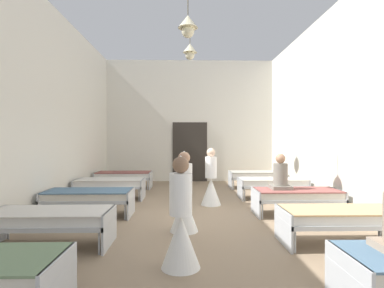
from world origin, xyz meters
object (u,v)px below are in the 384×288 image
Objects in this scene: bed_right_row_4 at (257,175)px; bed_right_row_3 at (272,183)px; nurse_near_aisle at (211,184)px; patient_seated_secondary at (280,176)px; bed_left_row_2 at (89,196)px; nurse_far_aisle at (184,203)px; bed_right_row_1 at (340,217)px; bed_left_row_3 at (110,184)px; bed_left_row_1 at (50,219)px; bed_left_row_4 at (124,176)px; nurse_mid_aisle at (181,228)px; bed_right_row_2 at (297,195)px.

bed_right_row_3 is at bearing -90.00° from bed_right_row_4.
nurse_near_aisle is at bearing -156.05° from bed_right_row_3.
bed_right_row_3 is 1.91m from patient_seated_secondary.
bed_left_row_2 is 2.41m from nurse_far_aisle.
bed_right_row_1 and bed_left_row_3 have the same top height.
bed_left_row_1 is 1.28× the size of nurse_far_aisle.
nurse_near_aisle is (2.80, 1.08, 0.09)m from bed_left_row_2.
nurse_far_aisle reaches higher than bed_right_row_1.
bed_left_row_4 is 6.86m from nurse_mid_aisle.
nurse_mid_aisle is (-2.57, -6.53, 0.09)m from bed_right_row_4.
nurse_far_aisle is (2.11, -4.95, 0.09)m from bed_left_row_4.
nurse_near_aisle is (2.80, 2.98, 0.09)m from bed_left_row_1.
bed_right_row_3 is at bearing -39.21° from nurse_mid_aisle.
bed_right_row_3 is 1.28× the size of nurse_near_aisle.
bed_right_row_1 and bed_left_row_4 have the same top height.
bed_left_row_1 is 5.02m from bed_right_row_2.
bed_left_row_2 is at bearing 26.99° from nurse_mid_aisle.
bed_right_row_1 is 6.00m from bed_left_row_3.
patient_seated_secondary is at bearing -23.06° from bed_left_row_3.
bed_right_row_4 is at bearing 170.95° from nurse_near_aisle.
bed_left_row_1 and bed_right_row_1 have the same top height.
nurse_mid_aisle reaches higher than bed_right_row_2.
nurse_mid_aisle is at bearing -118.99° from bed_right_row_3.
bed_left_row_3 is 4.65m from bed_right_row_3.
patient_seated_secondary is (-0.35, -1.83, 0.43)m from bed_right_row_3.
bed_right_row_2 is 0.56m from patient_seated_secondary.
bed_left_row_3 is 4.69m from patient_seated_secondary.
bed_left_row_2 is 1.00× the size of bed_left_row_4.
bed_right_row_4 is (4.65, 3.80, 0.00)m from bed_left_row_2.
bed_right_row_1 is at bearing -70.96° from nurse_far_aisle.
bed_right_row_1 and bed_right_row_4 have the same top height.
nurse_mid_aisle reaches higher than bed_right_row_3.
patient_seated_secondary is at bearing -40.96° from bed_left_row_4.
bed_right_row_4 is 1.28× the size of nurse_mid_aisle.
bed_left_row_2 and bed_right_row_4 have the same top height.
nurse_mid_aisle is at bearing -21.90° from bed_left_row_1.
bed_right_row_2 is at bearing -90.00° from bed_right_row_3.
bed_right_row_2 is (4.65, 1.90, 0.00)m from bed_left_row_1.
nurse_mid_aisle is (2.08, -4.63, 0.09)m from bed_left_row_3.
bed_left_row_4 is at bearing 140.71° from bed_right_row_2.
patient_seated_secondary is at bearing 100.07° from bed_right_row_1.
bed_left_row_3 is 5.08m from nurse_mid_aisle.
bed_left_row_3 is at bearing 13.91° from nurse_mid_aisle.
bed_right_row_1 is 2.38× the size of patient_seated_secondary.
nurse_near_aisle is at bearing 46.78° from bed_left_row_1.
bed_left_row_1 is at bearing -90.00° from bed_left_row_3.
bed_left_row_4 is at bearing 90.00° from bed_left_row_3.
bed_left_row_2 is 1.00× the size of bed_right_row_4.
bed_right_row_3 is 2.38× the size of patient_seated_secondary.
nurse_near_aisle reaches higher than bed_left_row_2.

